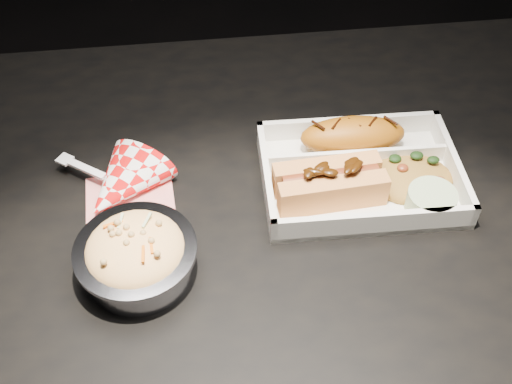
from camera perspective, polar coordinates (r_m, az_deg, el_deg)
dining_table at (r=0.86m, az=-0.24°, el=-6.57°), size 1.20×0.80×0.75m
food_tray at (r=0.84m, az=9.15°, el=1.37°), size 0.26×0.19×0.04m
fried_pastry at (r=0.86m, az=8.59°, el=5.00°), size 0.14×0.06×0.05m
hotdog at (r=0.80m, az=6.57°, el=0.93°), size 0.14×0.07×0.06m
fried_rice_mound at (r=0.84m, az=13.74°, el=1.70°), size 0.11×0.09×0.03m
cupcake_liner at (r=0.81m, az=15.28°, el=-0.83°), size 0.06×0.06×0.03m
foil_coleslaw_cup at (r=0.73m, az=-10.59°, el=-5.50°), size 0.14×0.14×0.07m
napkin_fork at (r=0.83m, az=-11.94°, el=0.52°), size 0.16×0.15×0.10m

